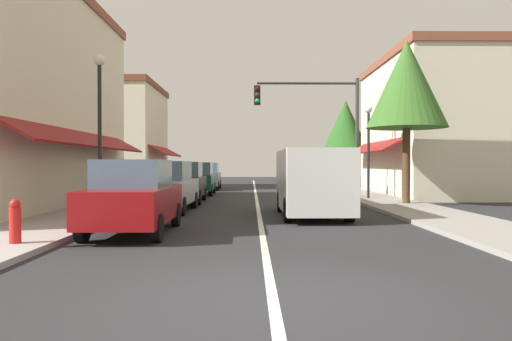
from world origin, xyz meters
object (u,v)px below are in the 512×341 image
at_px(tree_right_far, 346,127).
at_px(parked_car_second_left, 166,187).
at_px(van_in_lane, 311,180).
at_px(street_lamp_right_mid, 369,136).
at_px(parked_car_far_left, 198,179).
at_px(street_lamp_left_near, 100,108).
at_px(fire_hydrant, 15,221).
at_px(parked_car_third_left, 183,182).
at_px(traffic_signal_mast_arm, 322,117).
at_px(tree_right_near, 407,85).
at_px(parked_car_nearest_left, 134,197).
at_px(parked_car_distant_left, 206,176).

bearing_deg(tree_right_far, parked_car_second_left, -120.97).
distance_m(van_in_lane, street_lamp_right_mid, 7.59).
bearing_deg(parked_car_far_left, street_lamp_right_mid, -29.48).
relative_size(van_in_lane, street_lamp_left_near, 1.03).
bearing_deg(fire_hydrant, parked_car_third_left, 81.88).
relative_size(van_in_lane, traffic_signal_mast_arm, 0.90).
bearing_deg(parked_car_far_left, tree_right_near, -39.58).
bearing_deg(fire_hydrant, parked_car_nearest_left, 49.50).
height_order(parked_car_nearest_left, tree_right_far, tree_right_far).
relative_size(traffic_signal_mast_arm, tree_right_far, 0.96).
height_order(parked_car_far_left, parked_car_distant_left, same).
xyz_separation_m(van_in_lane, tree_right_far, (4.45, 17.10, 3.05)).
bearing_deg(tree_right_near, street_lamp_left_near, -158.05).
relative_size(tree_right_near, tree_right_far, 1.10).
xyz_separation_m(parked_car_far_left, parked_car_distant_left, (-0.01, 5.25, 0.00)).
bearing_deg(van_in_lane, traffic_signal_mast_arm, 78.87).
xyz_separation_m(parked_car_third_left, fire_hydrant, (-1.65, -11.59, -0.33)).
bearing_deg(van_in_lane, parked_car_distant_left, 106.28).
relative_size(parked_car_far_left, tree_right_near, 0.63).
bearing_deg(traffic_signal_mast_arm, fire_hydrant, -120.65).
xyz_separation_m(parked_car_third_left, traffic_signal_mast_arm, (6.32, 1.86, 3.06)).
bearing_deg(parked_car_nearest_left, tree_right_far, 65.86).
relative_size(street_lamp_right_mid, tree_right_near, 0.66).
relative_size(parked_car_second_left, fire_hydrant, 4.77).
xyz_separation_m(parked_car_far_left, street_lamp_right_mid, (8.27, -4.47, 2.09)).
xyz_separation_m(parked_car_far_left, tree_right_near, (9.11, -7.25, 3.95)).
bearing_deg(tree_right_far, parked_car_third_left, -129.18).
relative_size(street_lamp_left_near, fire_hydrant, 5.79).
relative_size(parked_car_second_left, traffic_signal_mast_arm, 0.72).
xyz_separation_m(van_in_lane, traffic_signal_mast_arm, (1.42, 7.50, 2.79)).
bearing_deg(parked_car_third_left, parked_car_far_left, 88.64).
bearing_deg(parked_car_far_left, parked_car_third_left, -91.55).
distance_m(parked_car_nearest_left, traffic_signal_mast_arm, 13.26).
xyz_separation_m(traffic_signal_mast_arm, tree_right_near, (2.84, -3.75, 0.90)).
bearing_deg(tree_right_far, tree_right_near, -90.81).
distance_m(parked_car_second_left, street_lamp_left_near, 3.66).
bearing_deg(tree_right_far, van_in_lane, -104.58).
bearing_deg(fire_hydrant, street_lamp_left_near, 90.14).
height_order(parked_car_second_left, tree_right_far, tree_right_far).
xyz_separation_m(parked_car_second_left, parked_car_far_left, (0.06, 9.49, 0.00)).
height_order(parked_car_third_left, tree_right_far, tree_right_far).
height_order(parked_car_distant_left, traffic_signal_mast_arm, traffic_signal_mast_arm).
bearing_deg(parked_car_third_left, parked_car_second_left, -91.18).
bearing_deg(street_lamp_left_near, traffic_signal_mast_arm, 45.44).
xyz_separation_m(parked_car_distant_left, tree_right_far, (9.31, 0.86, 3.32)).
relative_size(parked_car_distant_left, street_lamp_right_mid, 0.95).
height_order(van_in_lane, street_lamp_left_near, street_lamp_left_near).
bearing_deg(parked_car_third_left, street_lamp_right_mid, 5.17).
height_order(street_lamp_right_mid, tree_right_far, tree_right_far).
height_order(parked_car_second_left, tree_right_near, tree_right_near).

